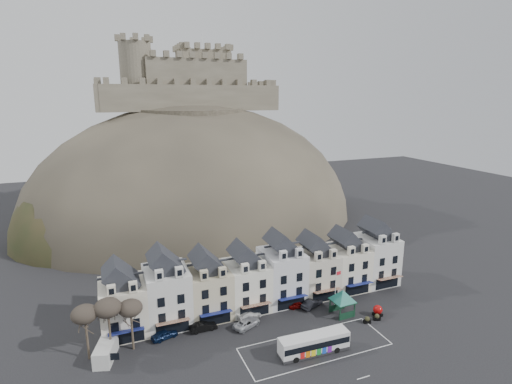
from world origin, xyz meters
TOP-DOWN VIEW (x-y plane):
  - ground at (0.00, 0.00)m, footprint 300.00×300.00m
  - coach_bay_markings at (2.00, 1.25)m, footprint 22.00×7.50m
  - townhouse_terrace at (0.15, 15.97)m, footprint 54.40×9.35m
  - castle_hill at (1.25, 68.95)m, footprint 100.00×76.00m
  - castle at (0.51, 75.93)m, footprint 50.20×22.20m
  - tree_left_far at (-29.00, 10.50)m, footprint 3.61×3.61m
  - tree_left_mid at (-26.00, 10.50)m, footprint 3.78×3.78m
  - tree_left_near at (-23.00, 10.50)m, footprint 3.43×3.43m
  - bus at (1.02, -0.02)m, footprint 10.53×2.80m
  - bus_shelter at (10.65, 7.35)m, footprint 7.07×7.07m
  - red_buoy at (16.00, 4.78)m, footprint 1.53×1.53m
  - flagpole at (10.38, 9.08)m, footprint 1.05×0.19m
  - white_van at (-26.77, 9.55)m, footprint 3.67×5.65m
  - planter_west at (15.03, 3.71)m, footprint 1.23×0.89m
  - planter_east at (13.00, 3.59)m, footprint 1.26×0.89m
  - car_navy at (-18.35, 11.48)m, footprint 4.34×2.67m
  - car_black at (-12.32, 11.37)m, footprint 4.36×1.63m
  - car_silver at (-5.60, 9.81)m, footprint 5.18×3.94m
  - car_white at (-4.40, 12.00)m, footprint 4.51×2.30m
  - car_maroon at (4.80, 12.00)m, footprint 3.86×2.21m
  - car_charcoal at (7.10, 11.33)m, footprint 4.65×3.13m

SIDE VIEW (x-z plane):
  - ground at x=0.00m, z-range 0.00..0.00m
  - coach_bay_markings at x=2.00m, z-range -0.01..0.01m
  - castle_hill at x=1.25m, z-range -33.89..34.11m
  - planter_west at x=15.03m, z-range -0.02..1.09m
  - planter_east at x=13.00m, z-range -0.02..1.12m
  - car_maroon at x=4.80m, z-range 0.00..1.24m
  - car_white at x=-4.40m, z-range 0.00..1.25m
  - car_silver at x=-5.60m, z-range 0.00..1.33m
  - car_navy at x=-18.35m, z-range 0.00..1.38m
  - car_black at x=-12.32m, z-range 0.00..1.42m
  - car_charcoal at x=7.10m, z-range 0.00..1.45m
  - red_buoy at x=16.00m, z-range 0.02..1.91m
  - white_van at x=-26.77m, z-range 0.00..2.38m
  - bus at x=1.02m, z-range 0.16..3.11m
  - bus_shelter at x=10.65m, z-range 1.24..5.74m
  - flagpole at x=10.38m, z-range 0.52..7.82m
  - townhouse_terrace at x=0.15m, z-range -0.60..11.20m
  - tree_left_near at x=-23.00m, z-range 2.64..10.47m
  - tree_left_far at x=-29.00m, z-range 2.78..11.02m
  - tree_left_mid at x=-26.00m, z-range 2.92..11.56m
  - castle at x=0.51m, z-range 29.19..51.19m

